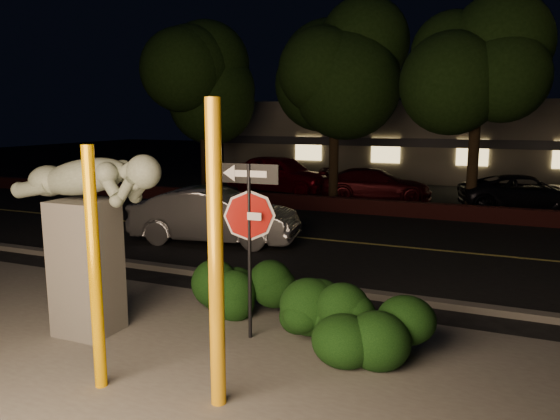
# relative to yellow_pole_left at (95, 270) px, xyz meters

# --- Properties ---
(ground) EXTENTS (90.00, 90.00, 0.00)m
(ground) POSITION_rel_yellow_pole_left_xyz_m (0.74, 11.67, -1.49)
(ground) COLOR black
(ground) RESTS_ON ground
(patio) EXTENTS (14.00, 6.00, 0.02)m
(patio) POSITION_rel_yellow_pole_left_xyz_m (0.74, 0.67, -1.48)
(patio) COLOR #4C4944
(patio) RESTS_ON ground
(road) EXTENTS (80.00, 8.00, 0.01)m
(road) POSITION_rel_yellow_pole_left_xyz_m (0.74, 8.67, -1.48)
(road) COLOR black
(road) RESTS_ON ground
(lane_marking) EXTENTS (80.00, 0.12, 0.00)m
(lane_marking) POSITION_rel_yellow_pole_left_xyz_m (0.74, 8.67, -1.47)
(lane_marking) COLOR #B3A547
(lane_marking) RESTS_ON road
(curb) EXTENTS (80.00, 0.25, 0.12)m
(curb) POSITION_rel_yellow_pole_left_xyz_m (0.74, 4.57, -1.43)
(curb) COLOR #4C4944
(curb) RESTS_ON ground
(brick_wall) EXTENTS (40.00, 0.35, 0.50)m
(brick_wall) POSITION_rel_yellow_pole_left_xyz_m (0.74, 12.97, -1.24)
(brick_wall) COLOR #461716
(brick_wall) RESTS_ON ground
(parking_lot) EXTENTS (40.00, 12.00, 0.01)m
(parking_lot) POSITION_rel_yellow_pole_left_xyz_m (0.74, 18.67, -1.48)
(parking_lot) COLOR black
(parking_lot) RESTS_ON ground
(building) EXTENTS (22.00, 10.20, 4.00)m
(building) POSITION_rel_yellow_pole_left_xyz_m (0.74, 26.66, 0.51)
(building) COLOR #6C6756
(building) RESTS_ON ground
(tree_far_a) EXTENTS (4.60, 4.60, 7.43)m
(tree_far_a) POSITION_rel_yellow_pole_left_xyz_m (-7.26, 14.67, 3.85)
(tree_far_a) COLOR black
(tree_far_a) RESTS_ON ground
(tree_far_b) EXTENTS (5.20, 5.20, 8.41)m
(tree_far_b) POSITION_rel_yellow_pole_left_xyz_m (-1.76, 14.87, 4.57)
(tree_far_b) COLOR black
(tree_far_b) RESTS_ON ground
(tree_far_c) EXTENTS (4.80, 4.80, 7.84)m
(tree_far_c) POSITION_rel_yellow_pole_left_xyz_m (3.24, 14.47, 4.17)
(tree_far_c) COLOR black
(tree_far_c) RESTS_ON ground
(yellow_pole_left) EXTENTS (0.15, 0.15, 2.97)m
(yellow_pole_left) POSITION_rel_yellow_pole_left_xyz_m (0.00, 0.00, 0.00)
(yellow_pole_left) COLOR #F1A600
(yellow_pole_left) RESTS_ON ground
(yellow_pole_right) EXTENTS (0.17, 0.17, 3.49)m
(yellow_pole_right) POSITION_rel_yellow_pole_left_xyz_m (1.53, 0.21, 0.26)
(yellow_pole_right) COLOR #F5A713
(yellow_pole_right) RESTS_ON ground
(signpost) EXTENTS (0.89, 0.10, 2.62)m
(signpost) POSITION_rel_yellow_pole_left_xyz_m (1.03, 2.05, 0.38)
(signpost) COLOR black
(signpost) RESTS_ON ground
(sculpture) EXTENTS (2.57, 0.80, 2.77)m
(sculpture) POSITION_rel_yellow_pole_left_xyz_m (-1.28, 1.28, 0.22)
(sculpture) COLOR #4C4944
(sculpture) RESTS_ON ground
(hedge_center) EXTENTS (2.23, 1.60, 1.05)m
(hedge_center) POSITION_rel_yellow_pole_left_xyz_m (0.36, 2.96, -0.96)
(hedge_center) COLOR black
(hedge_center) RESTS_ON ground
(hedge_right) EXTENTS (1.86, 1.14, 1.15)m
(hedge_right) POSITION_rel_yellow_pole_left_xyz_m (2.11, 2.37, -0.91)
(hedge_right) COLOR black
(hedge_right) RESTS_ON ground
(hedge_far_right) EXTENTS (1.54, 1.03, 1.02)m
(hedge_far_right) POSITION_rel_yellow_pole_left_xyz_m (2.86, 2.04, -0.97)
(hedge_far_right) COLOR black
(hedge_far_right) RESTS_ON ground
(silver_sedan) EXTENTS (4.52, 2.20, 1.43)m
(silver_sedan) POSITION_rel_yellow_pole_left_xyz_m (-2.57, 7.29, -0.77)
(silver_sedan) COLOR #A1A1A5
(silver_sedan) RESTS_ON ground
(parked_car_red) EXTENTS (5.04, 2.67, 1.63)m
(parked_car_red) POSITION_rel_yellow_pole_left_xyz_m (-4.67, 16.51, -0.67)
(parked_car_red) COLOR maroon
(parked_car_red) RESTS_ON ground
(parked_car_darkred) EXTENTS (4.59, 2.72, 1.25)m
(parked_car_darkred) POSITION_rel_yellow_pole_left_xyz_m (-0.40, 16.00, -0.86)
(parked_car_darkred) COLOR #3D080D
(parked_car_darkred) RESTS_ON ground
(parked_car_dark) EXTENTS (4.89, 3.12, 1.25)m
(parked_car_dark) POSITION_rel_yellow_pole_left_xyz_m (5.00, 15.62, -0.86)
(parked_car_dark) COLOR black
(parked_car_dark) RESTS_ON ground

